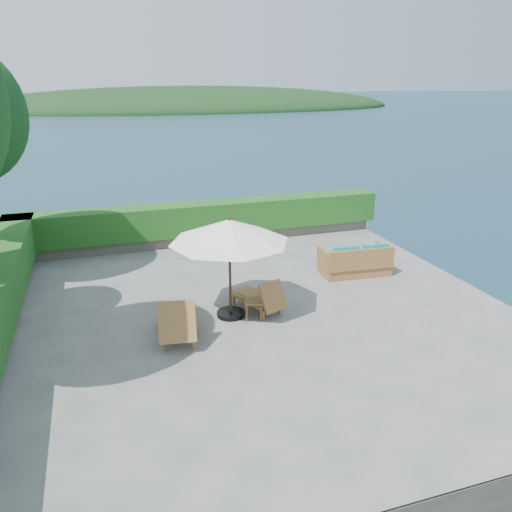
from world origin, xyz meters
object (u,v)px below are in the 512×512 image
object	(u,v)px
patio_umbrella	(229,232)
side_table	(253,303)
lounge_left	(177,319)
lounge_right	(260,297)
wicker_loveseat	(355,262)

from	to	relation	value
patio_umbrella	side_table	xyz separation A→B (m)	(0.46, -0.27, -1.67)
lounge_left	lounge_right	bearing A→B (deg)	26.06
lounge_right	side_table	world-z (taller)	lounge_right
side_table	wicker_loveseat	world-z (taller)	wicker_loveseat
patio_umbrella	side_table	distance (m)	1.76
patio_umbrella	side_table	world-z (taller)	patio_umbrella
lounge_right	side_table	size ratio (longest dim) A/B	3.21
patio_umbrella	lounge_left	bearing A→B (deg)	-154.23
lounge_right	wicker_loveseat	xyz separation A→B (m)	(3.29, 1.42, 0.01)
side_table	patio_umbrella	bearing A→B (deg)	149.64
lounge_right	patio_umbrella	bearing A→B (deg)	161.00
side_table	wicker_loveseat	size ratio (longest dim) A/B	0.25
side_table	wicker_loveseat	xyz separation A→B (m)	(3.56, 1.73, -0.00)
lounge_left	wicker_loveseat	bearing A→B (deg)	29.26
wicker_loveseat	lounge_right	bearing A→B (deg)	-152.69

